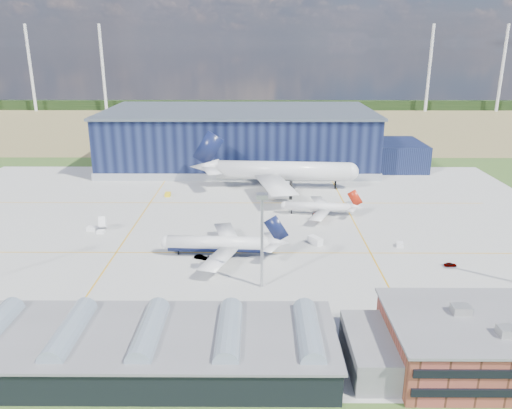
# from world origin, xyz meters

# --- Properties ---
(ground) EXTENTS (600.00, 600.00, 0.00)m
(ground) POSITION_xyz_m (0.00, 0.00, 0.00)
(ground) COLOR #32501E
(ground) RESTS_ON ground
(apron) EXTENTS (220.00, 160.00, 0.08)m
(apron) POSITION_xyz_m (0.00, 10.00, 0.03)
(apron) COLOR #A1A19C
(apron) RESTS_ON ground
(farmland) EXTENTS (600.00, 220.00, 0.01)m
(farmland) POSITION_xyz_m (0.00, 220.00, 0.00)
(farmland) COLOR olive
(farmland) RESTS_ON ground
(treeline) EXTENTS (600.00, 8.00, 8.00)m
(treeline) POSITION_xyz_m (0.00, 300.00, 4.00)
(treeline) COLOR black
(treeline) RESTS_ON ground
(horizon_dressing) EXTENTS (440.20, 18.00, 70.00)m
(horizon_dressing) POSITION_xyz_m (-191.30, 294.39, 34.20)
(horizon_dressing) COLOR white
(horizon_dressing) RESTS_ON ground
(hangar) EXTENTS (145.00, 62.00, 26.10)m
(hangar) POSITION_xyz_m (2.81, 94.80, 11.62)
(hangar) COLOR black
(hangar) RESTS_ON ground
(glass_concourse) EXTENTS (78.00, 23.00, 8.60)m
(glass_concourse) POSITION_xyz_m (-6.45, -60.00, 3.69)
(glass_concourse) COLOR black
(glass_concourse) RESTS_ON ground
(light_mast_center) EXTENTS (2.60, 2.60, 23.00)m
(light_mast_center) POSITION_xyz_m (10.00, -30.00, 15.43)
(light_mast_center) COLOR #B1B4B8
(light_mast_center) RESTS_ON ground
(airliner_navy) EXTENTS (37.00, 36.27, 11.53)m
(airliner_navy) POSITION_xyz_m (-1.56, -12.00, 5.76)
(airliner_navy) COLOR silver
(airliner_navy) RESTS_ON ground
(airliner_red) EXTENTS (30.68, 30.15, 9.02)m
(airliner_red) POSITION_xyz_m (28.90, 22.00, 4.51)
(airliner_red) COLOR silver
(airliner_red) RESTS_ON ground
(airliner_widebody) EXTENTS (71.22, 69.86, 21.82)m
(airliner_widebody) POSITION_xyz_m (18.62, 55.00, 10.91)
(airliner_widebody) COLOR silver
(airliner_widebody) RESTS_ON ground
(gse_van_a) EXTENTS (5.43, 2.91, 2.26)m
(gse_van_a) POSITION_xyz_m (43.18, -44.67, 1.13)
(gse_van_a) COLOR white
(gse_van_a) RESTS_ON ground
(gse_cart_a) EXTENTS (2.31, 3.06, 1.20)m
(gse_cart_a) POSITION_xyz_m (49.28, -5.12, 0.60)
(gse_cart_a) COLOR white
(gse_cart_a) RESTS_ON ground
(gse_van_b) EXTENTS (4.29, 5.02, 2.11)m
(gse_van_b) POSITION_xyz_m (25.48, -3.47, 1.06)
(gse_van_b) COLOR white
(gse_van_b) RESTS_ON ground
(gse_tug_c) EXTENTS (2.16, 3.30, 1.40)m
(gse_tug_c) POSITION_xyz_m (-25.04, 43.22, 0.70)
(gse_tug_c) COLOR yellow
(gse_tug_c) RESTS_ON ground
(gse_cart_b) EXTENTS (3.30, 2.44, 1.32)m
(gse_cart_b) POSITION_xyz_m (-41.97, 6.77, 0.66)
(gse_cart_b) COLOR white
(gse_cart_b) RESTS_ON ground
(gse_van_c) EXTENTS (5.15, 3.55, 2.25)m
(gse_van_c) POSITION_xyz_m (8.90, -46.00, 1.13)
(gse_van_c) COLOR white
(gse_van_c) RESTS_ON ground
(airstair) EXTENTS (2.95, 5.22, 3.15)m
(airstair) POSITION_xyz_m (-38.63, 7.22, 1.57)
(airstair) COLOR white
(airstair) RESTS_ON ground
(car_a) EXTENTS (3.22, 1.44, 1.07)m
(car_a) POSITION_xyz_m (58.73, -18.37, 0.54)
(car_a) COLOR #99999E
(car_a) RESTS_ON ground
(car_b) EXTENTS (3.75, 2.44, 1.17)m
(car_b) POSITION_xyz_m (-6.19, -14.21, 0.58)
(car_b) COLOR #99999E
(car_b) RESTS_ON ground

